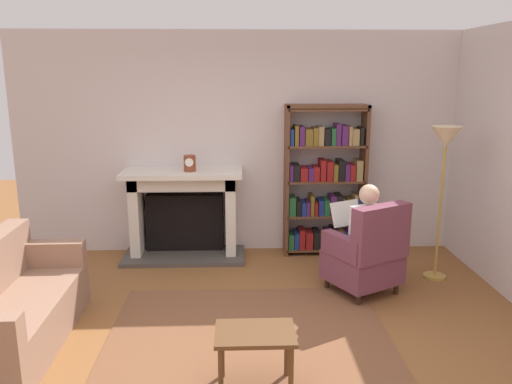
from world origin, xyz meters
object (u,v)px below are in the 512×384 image
bookshelf (326,183)px  seated_reader (360,232)px  side_table (255,341)px  armchair_reading (367,254)px  floor_lamp (445,151)px  fireplace (184,210)px  sofa_floral (10,309)px  mantel_clock (190,163)px

bookshelf → seated_reader: bookshelf is taller
seated_reader → side_table: (-1.13, -1.70, -0.24)m
armchair_reading → floor_lamp: bearing=175.1°
fireplace → side_table: size_ratio=2.60×
sofa_floral → floor_lamp: floor_lamp is taller
armchair_reading → seated_reader: (-0.06, 0.10, 0.20)m
sofa_floral → side_table: sofa_floral is taller
mantel_clock → seated_reader: (1.80, -1.01, -0.55)m
armchair_reading → seated_reader: bearing=-90.0°
fireplace → sofa_floral: size_ratio=0.85×
side_table → sofa_floral: bearing=160.8°
fireplace → floor_lamp: floor_lamp is taller
seated_reader → side_table: 2.05m
armchair_reading → sofa_floral: (-3.17, -0.90, -0.10)m
bookshelf → side_table: bearing=-108.7°
fireplace → armchair_reading: fireplace is taller
bookshelf → side_table: size_ratio=3.29×
fireplace → bookshelf: 1.76m
armchair_reading → seated_reader: 0.23m
seated_reader → side_table: size_ratio=2.04×
side_table → floor_lamp: size_ratio=0.34×
seated_reader → sofa_floral: (-3.12, -1.01, -0.30)m
fireplace → seated_reader: size_ratio=1.28×
seated_reader → floor_lamp: bearing=168.2°
sofa_floral → side_table: 2.10m
mantel_clock → bookshelf: bookshelf is taller
seated_reader → sofa_floral: size_ratio=0.67×
seated_reader → sofa_floral: seated_reader is taller
armchair_reading → fireplace: bearing=-60.8°
floor_lamp → mantel_clock: bearing=165.0°
mantel_clock → armchair_reading: (1.86, -1.12, -0.74)m
bookshelf → armchair_reading: size_ratio=1.90×
sofa_floral → floor_lamp: size_ratio=1.03×
armchair_reading → mantel_clock: bearing=-59.8°
mantel_clock → seated_reader: size_ratio=0.16×
mantel_clock → side_table: mantel_clock is taller
floor_lamp → bookshelf: bearing=141.5°
mantel_clock → armchair_reading: mantel_clock is taller
sofa_floral → side_table: size_ratio=3.05×
mantel_clock → fireplace: bearing=133.2°
side_table → armchair_reading: bearing=53.3°
fireplace → floor_lamp: size_ratio=0.87×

